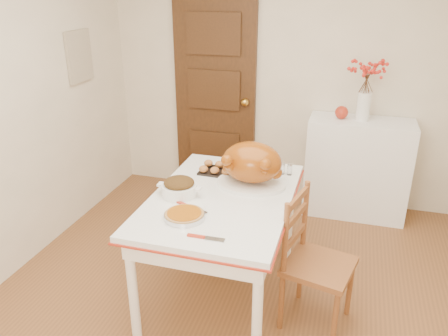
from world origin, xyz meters
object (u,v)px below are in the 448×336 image
(sideboard, at_px, (357,168))
(pumpkin_pie, at_px, (184,214))
(turkey_platter, at_px, (252,165))
(chair_oak, at_px, (319,263))
(kitchen_table, at_px, (222,248))

(sideboard, bearing_deg, pumpkin_pie, -117.65)
(turkey_platter, relative_size, pumpkin_pie, 1.97)
(pumpkin_pie, bearing_deg, chair_oak, 18.59)
(kitchen_table, distance_m, turkey_platter, 0.62)
(pumpkin_pie, bearing_deg, sideboard, 62.35)
(kitchen_table, distance_m, chair_oak, 0.68)
(kitchen_table, height_order, turkey_platter, turkey_platter)
(kitchen_table, relative_size, chair_oak, 1.46)
(turkey_platter, xyz_separation_m, pumpkin_pie, (-0.28, -0.57, -0.13))
(turkey_platter, height_order, pumpkin_pie, turkey_platter)
(sideboard, relative_size, turkey_platter, 1.95)
(sideboard, height_order, chair_oak, sideboard)
(sideboard, height_order, kitchen_table, sideboard)
(sideboard, relative_size, chair_oak, 1.02)
(kitchen_table, bearing_deg, chair_oak, -6.78)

